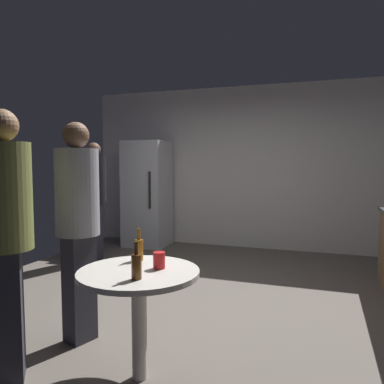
{
  "coord_description": "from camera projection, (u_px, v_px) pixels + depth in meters",
  "views": [
    {
      "loc": [
        1.31,
        -3.68,
        1.44
      ],
      "look_at": [
        0.02,
        0.05,
        1.13
      ],
      "focal_mm": 35.41,
      "sensor_mm": 36.0,
      "label": 1
    }
  ],
  "objects": [
    {
      "name": "ground_plane",
      "position": [
        189.0,
        303.0,
        4.02
      ],
      "size": [
        5.2,
        5.2,
        0.1
      ],
      "primitive_type": "cube",
      "color": "#5B544C"
    },
    {
      "name": "wall_back",
      "position": [
        241.0,
        168.0,
        6.38
      ],
      "size": [
        5.32,
        0.06,
        2.7
      ],
      "primitive_type": "cube",
      "color": "silver",
      "rests_on": "ground_plane"
    },
    {
      "name": "refrigerator",
      "position": [
        147.0,
        194.0,
        6.52
      ],
      "size": [
        0.7,
        0.68,
        1.8
      ],
      "color": "silver",
      "rests_on": "ground_plane"
    },
    {
      "name": "foreground_table",
      "position": [
        139.0,
        286.0,
        2.48
      ],
      "size": [
        0.8,
        0.8,
        0.73
      ],
      "color": "beige",
      "rests_on": "ground_plane"
    },
    {
      "name": "beer_bottle_amber",
      "position": [
        139.0,
        249.0,
        2.72
      ],
      "size": [
        0.06,
        0.06,
        0.23
      ],
      "color": "#8C5919",
      "rests_on": "foreground_table"
    },
    {
      "name": "beer_bottle_brown",
      "position": [
        136.0,
        266.0,
        2.28
      ],
      "size": [
        0.06,
        0.06,
        0.23
      ],
      "color": "#593314",
      "rests_on": "foreground_table"
    },
    {
      "name": "plastic_cup_red",
      "position": [
        159.0,
        260.0,
        2.51
      ],
      "size": [
        0.08,
        0.08,
        0.11
      ],
      "primitive_type": "cylinder",
      "color": "red",
      "rests_on": "foreground_table"
    },
    {
      "name": "person_in_black_shirt",
      "position": [
        94.0,
        191.0,
        5.55
      ],
      "size": [
        0.47,
        0.47,
        1.73
      ],
      "rotation": [
        0.0,
        0.0,
        -0.96
      ],
      "color": "#2D2D38",
      "rests_on": "ground_plane"
    },
    {
      "name": "person_in_gray_shirt",
      "position": [
        78.0,
        214.0,
        2.99
      ],
      "size": [
        0.43,
        0.43,
        1.75
      ],
      "rotation": [
        0.0,
        0.0,
        -0.31
      ],
      "color": "#2D2D38",
      "rests_on": "ground_plane"
    },
    {
      "name": "person_in_olive_shirt",
      "position": [
        5.0,
        224.0,
        2.44
      ],
      "size": [
        0.48,
        0.48,
        1.78
      ],
      "rotation": [
        0.0,
        0.0,
        0.67
      ],
      "color": "#2D2D38",
      "rests_on": "ground_plane"
    }
  ]
}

